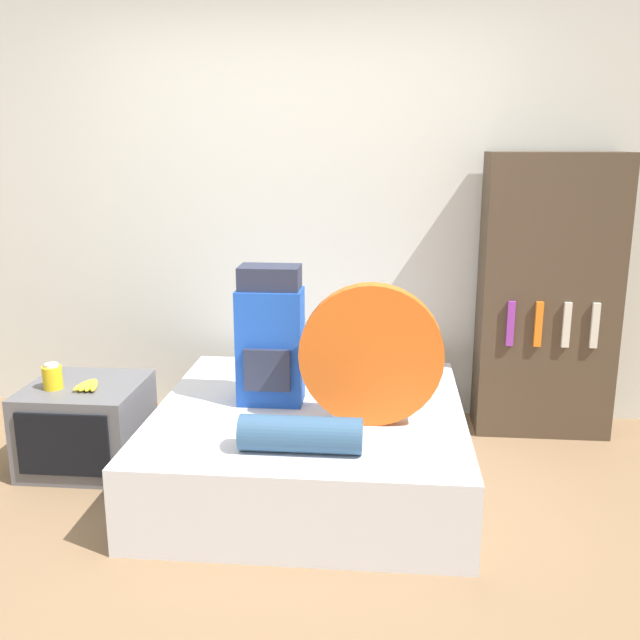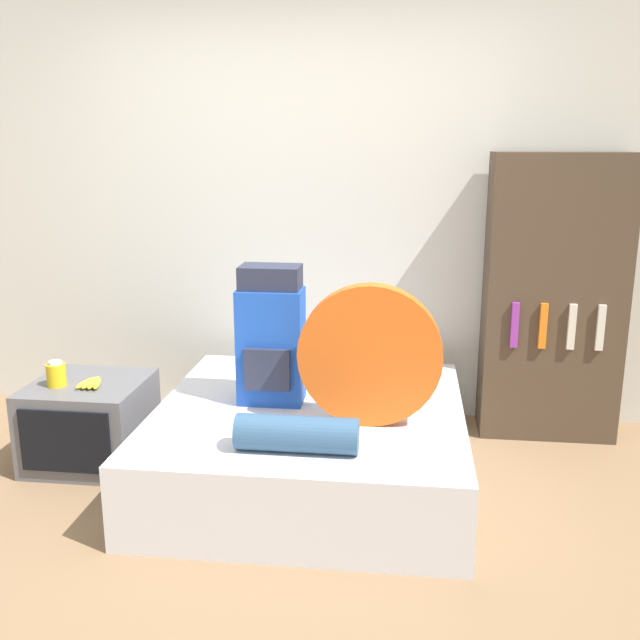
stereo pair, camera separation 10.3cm
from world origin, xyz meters
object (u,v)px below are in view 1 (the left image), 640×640
at_px(television, 87,425).
at_px(canister, 52,377).
at_px(sleeping_roll, 301,434).
at_px(tent_bag, 371,355).
at_px(backpack, 270,338).
at_px(bookshelf, 547,297).

bearing_deg(television, canister, -151.95).
bearing_deg(sleeping_roll, tent_bag, 50.65).
relative_size(backpack, bookshelf, 0.43).
bearing_deg(canister, sleeping_roll, -21.33).
height_order(sleeping_roll, canister, canister).
distance_m(tent_bag, canister, 1.67).
height_order(television, bookshelf, bookshelf).
bearing_deg(bookshelf, backpack, -153.86).
bearing_deg(sleeping_roll, television, 153.96).
bearing_deg(canister, tent_bag, -6.12).
xyz_separation_m(backpack, television, (-1.00, 0.01, -0.51)).
xyz_separation_m(sleeping_roll, canister, (-1.35, 0.53, 0.04)).
distance_m(backpack, television, 1.12).
xyz_separation_m(backpack, bookshelf, (1.51, 0.74, 0.08)).
bearing_deg(sleeping_roll, backpack, 110.71).
height_order(backpack, sleeping_roll, backpack).
bearing_deg(tent_bag, television, 170.78).
height_order(tent_bag, sleeping_roll, tent_bag).
bearing_deg(canister, backpack, 2.91).
distance_m(backpack, bookshelf, 1.68).
relative_size(tent_bag, sleeping_roll, 1.27).
xyz_separation_m(backpack, sleeping_roll, (0.22, -0.59, -0.26)).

